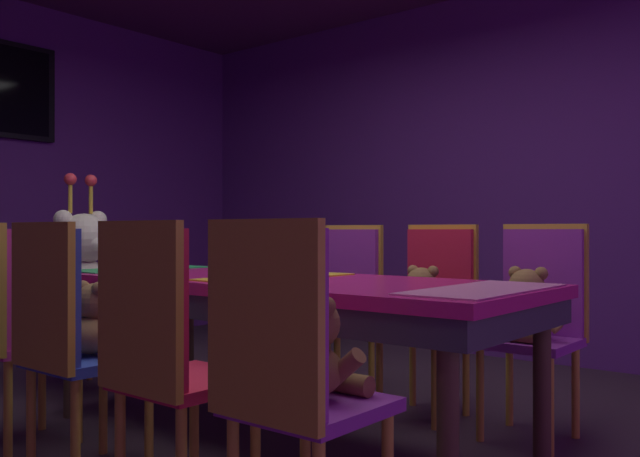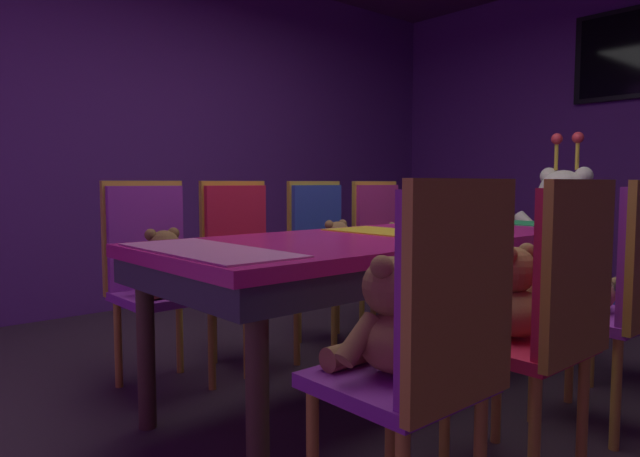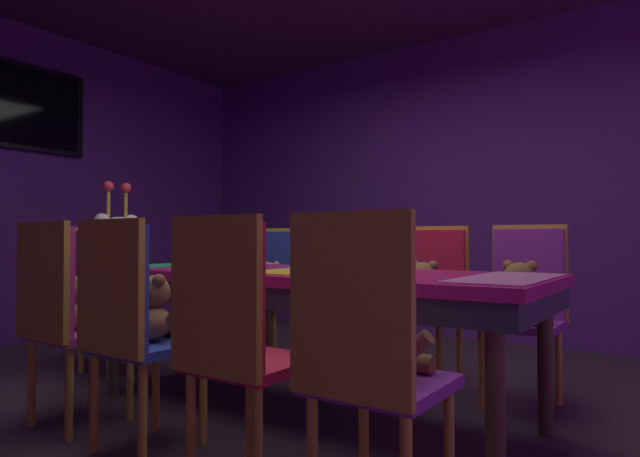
# 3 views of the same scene
# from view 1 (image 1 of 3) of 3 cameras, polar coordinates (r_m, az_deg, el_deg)

# --- Properties ---
(ground_plane) EXTENTS (7.90, 7.90, 0.00)m
(ground_plane) POSITION_cam_1_polar(r_m,az_deg,el_deg) (3.22, -3.70, -17.38)
(ground_plane) COLOR #3F2D38
(wall_right) EXTENTS (0.12, 6.40, 2.80)m
(wall_right) POSITION_cam_1_polar(r_m,az_deg,el_deg) (5.30, 15.92, 4.67)
(wall_right) COLOR #59267F
(wall_right) RESTS_ON ground_plane
(banquet_table) EXTENTS (0.90, 2.40, 0.75)m
(banquet_table) POSITION_cam_1_polar(r_m,az_deg,el_deg) (3.09, -3.70, -5.73)
(banquet_table) COLOR #C61E72
(banquet_table) RESTS_ON ground_plane
(chair_left_0) EXTENTS (0.42, 0.41, 0.98)m
(chair_left_0) POSITION_cam_1_polar(r_m,az_deg,el_deg) (1.91, -3.18, -10.92)
(chair_left_0) COLOR purple
(chair_left_0) RESTS_ON ground_plane
(teddy_left_0) EXTENTS (0.25, 0.32, 0.30)m
(teddy_left_0) POSITION_cam_1_polar(r_m,az_deg,el_deg) (2.02, -0.35, -10.55)
(teddy_left_0) COLOR brown
(teddy_left_0) RESTS_ON chair_left_0
(chair_left_1) EXTENTS (0.42, 0.41, 0.98)m
(chair_left_1) POSITION_cam_1_polar(r_m,az_deg,el_deg) (2.29, -13.43, -9.13)
(chair_left_1) COLOR red
(chair_left_1) RESTS_ON ground_plane
(chair_left_2) EXTENTS (0.42, 0.41, 0.98)m
(chair_left_2) POSITION_cam_1_polar(r_m,az_deg,el_deg) (2.78, -20.94, -7.54)
(chair_left_2) COLOR #2D47B2
(chair_left_2) RESTS_ON ground_plane
(teddy_left_2) EXTENTS (0.24, 0.31, 0.29)m
(teddy_left_2) POSITION_cam_1_polar(r_m,az_deg,el_deg) (2.85, -18.40, -7.59)
(teddy_left_2) COLOR olive
(teddy_left_2) RESTS_ON chair_left_2
(teddy_left_3) EXTENTS (0.21, 0.28, 0.26)m
(teddy_left_3) POSITION_cam_1_polar(r_m,az_deg,el_deg) (3.32, -23.20, -6.78)
(teddy_left_3) COLOR #9E7247
(teddy_left_3) RESTS_ON chair_left_3
(chair_right_0) EXTENTS (0.42, 0.41, 0.98)m
(chair_right_0) POSITION_cam_1_polar(r_m,az_deg,el_deg) (3.37, 17.92, -6.25)
(chair_right_0) COLOR purple
(chair_right_0) RESTS_ON ground_plane
(teddy_right_0) EXTENTS (0.27, 0.35, 0.33)m
(teddy_right_0) POSITION_cam_1_polar(r_m,az_deg,el_deg) (3.23, 16.96, -6.46)
(teddy_right_0) COLOR olive
(teddy_right_0) RESTS_ON chair_right_0
(chair_right_1) EXTENTS (0.42, 0.41, 0.98)m
(chair_right_1) POSITION_cam_1_polar(r_m,az_deg,el_deg) (3.63, 9.67, -5.81)
(chair_right_1) COLOR red
(chair_right_1) RESTS_ON ground_plane
(teddy_right_1) EXTENTS (0.26, 0.33, 0.31)m
(teddy_right_1) POSITION_cam_1_polar(r_m,az_deg,el_deg) (3.51, 8.48, -6.07)
(teddy_right_1) COLOR olive
(teddy_right_1) RESTS_ON chair_right_1
(chair_right_2) EXTENTS (0.42, 0.41, 0.98)m
(chair_right_2) POSITION_cam_1_polar(r_m,az_deg,el_deg) (3.96, 2.15, -5.35)
(chair_right_2) COLOR purple
(chair_right_2) RESTS_ON ground_plane
(teddy_right_2) EXTENTS (0.21, 0.27, 0.26)m
(teddy_right_2) POSITION_cam_1_polar(r_m,az_deg,el_deg) (3.85, 0.86, -5.91)
(teddy_right_2) COLOR #9E7247
(teddy_right_2) RESTS_ON chair_right_2
(chair_right_3) EXTENTS (0.42, 0.41, 0.98)m
(chair_right_3) POSITION_cam_1_polar(r_m,az_deg,el_deg) (4.32, -4.24, -4.91)
(chair_right_3) COLOR #2D47B2
(chair_right_3) RESTS_ON ground_plane
(teddy_right_3) EXTENTS (0.23, 0.30, 0.28)m
(teddy_right_3) POSITION_cam_1_polar(r_m,az_deg,el_deg) (4.22, -5.59, -5.25)
(teddy_right_3) COLOR #9E7247
(teddy_right_3) RESTS_ON chair_right_3
(throne_chair) EXTENTS (0.41, 0.42, 0.98)m
(throne_chair) POSITION_cam_1_polar(r_m,az_deg,el_deg) (4.47, -20.33, -4.74)
(throne_chair) COLOR purple
(throne_chair) RESTS_ON ground_plane
(king_teddy_bear) EXTENTS (0.65, 0.51, 0.84)m
(king_teddy_bear) POSITION_cam_1_polar(r_m,az_deg,el_deg) (4.32, -19.21, -3.18)
(king_teddy_bear) COLOR silver
(king_teddy_bear) RESTS_ON throne_chair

